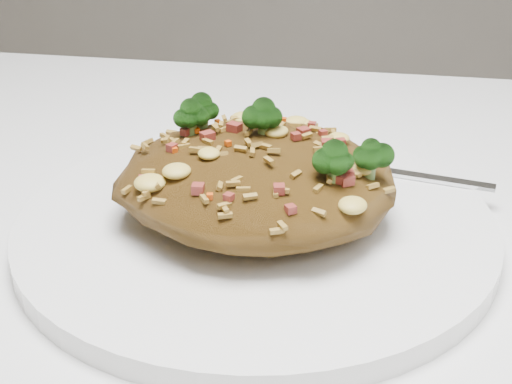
# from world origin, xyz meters

# --- Properties ---
(plate) EXTENTS (0.29, 0.29, 0.01)m
(plate) POSITION_xyz_m (-0.06, 0.05, 0.76)
(plate) COLOR white
(plate) RESTS_ON dining_table
(fried_rice) EXTENTS (0.17, 0.15, 0.07)m
(fried_rice) POSITION_xyz_m (-0.06, 0.05, 0.80)
(fried_rice) COLOR brown
(fried_rice) RESTS_ON plate
(fork) EXTENTS (0.16, 0.04, 0.00)m
(fork) POSITION_xyz_m (0.02, 0.12, 0.77)
(fork) COLOR silver
(fork) RESTS_ON plate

